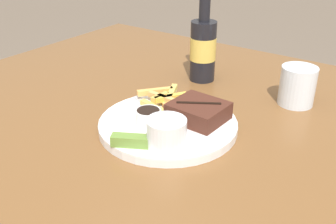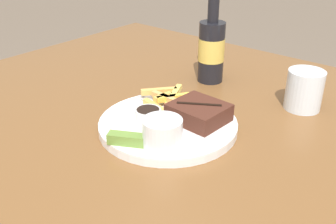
{
  "view_description": "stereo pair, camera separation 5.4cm",
  "coord_description": "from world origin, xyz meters",
  "views": [
    {
      "loc": [
        0.4,
        -0.57,
        1.16
      ],
      "look_at": [
        0.0,
        0.0,
        0.81
      ],
      "focal_mm": 42.0,
      "sensor_mm": 36.0,
      "label": 1
    },
    {
      "loc": [
        0.45,
        -0.53,
        1.16
      ],
      "look_at": [
        0.0,
        0.0,
        0.81
      ],
      "focal_mm": 42.0,
      "sensor_mm": 36.0,
      "label": 2
    }
  ],
  "objects": [
    {
      "name": "steak_portion",
      "position": [
        0.05,
        0.04,
        0.81
      ],
      "size": [
        0.11,
        0.1,
        0.04
      ],
      "color": "#472319",
      "rests_on": "dinner_plate"
    },
    {
      "name": "beer_bottle",
      "position": [
        -0.08,
        0.27,
        0.86
      ],
      "size": [
        0.07,
        0.07,
        0.25
      ],
      "color": "black",
      "rests_on": "dining_table"
    },
    {
      "name": "pickle_spear",
      "position": [
        0.0,
        -0.11,
        0.8
      ],
      "size": [
        0.07,
        0.05,
        0.02
      ],
      "color": "olive",
      "rests_on": "dinner_plate"
    },
    {
      "name": "coleslaw_cup",
      "position": [
        0.05,
        -0.08,
        0.82
      ],
      "size": [
        0.07,
        0.07,
        0.05
      ],
      "color": "white",
      "rests_on": "dinner_plate"
    },
    {
      "name": "fries_pile",
      "position": [
        -0.05,
        0.06,
        0.8
      ],
      "size": [
        0.12,
        0.12,
        0.02
      ],
      "color": "#EAAF55",
      "rests_on": "dinner_plate"
    },
    {
      "name": "fork_utensil",
      "position": [
        -0.07,
        0.03,
        0.79
      ],
      "size": [
        0.13,
        0.06,
        0.0
      ],
      "rotation": [
        0.0,
        0.0,
        5.91
      ],
      "color": "#B7B7BC",
      "rests_on": "dinner_plate"
    },
    {
      "name": "dinner_plate",
      "position": [
        0.0,
        0.0,
        0.78
      ],
      "size": [
        0.28,
        0.28,
        0.02
      ],
      "color": "white",
      "rests_on": "dining_table"
    },
    {
      "name": "dining_table",
      "position": [
        0.0,
        0.0,
        0.69
      ],
      "size": [
        1.3,
        1.15,
        0.77
      ],
      "color": "brown",
      "rests_on": "ground_plane"
    },
    {
      "name": "dipping_sauce_cup",
      "position": [
        -0.03,
        -0.03,
        0.81
      ],
      "size": [
        0.05,
        0.05,
        0.03
      ],
      "color": "silver",
      "rests_on": "dinner_plate"
    },
    {
      "name": "drinking_glass",
      "position": [
        0.17,
        0.26,
        0.82
      ],
      "size": [
        0.08,
        0.08,
        0.09
      ],
      "color": "silver",
      "rests_on": "dining_table"
    }
  ]
}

